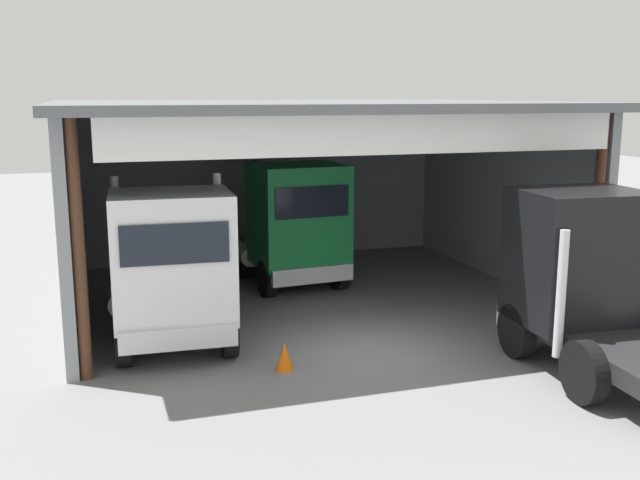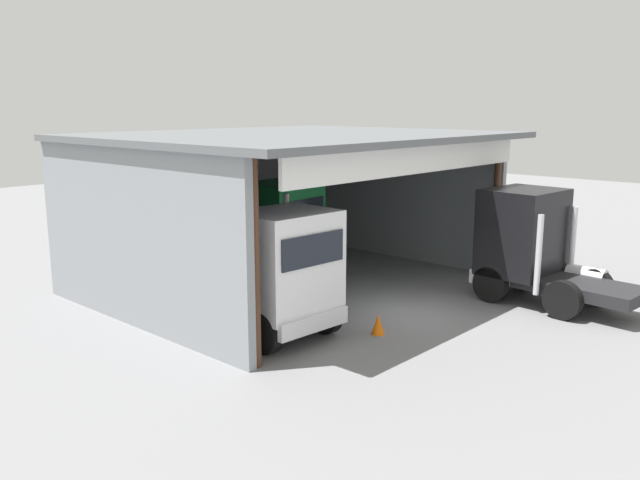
% 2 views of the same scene
% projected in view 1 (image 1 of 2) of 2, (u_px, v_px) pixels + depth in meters
% --- Properties ---
extents(ground_plane, '(80.00, 80.00, 0.00)m').
position_uv_depth(ground_plane, '(368.00, 349.00, 15.69)').
color(ground_plane, slate).
rests_on(ground_plane, ground).
extents(workshop_shed, '(12.66, 10.73, 5.20)m').
position_uv_depth(workshop_shed, '(296.00, 160.00, 20.19)').
color(workshop_shed, gray).
rests_on(workshop_shed, ground).
extents(truck_white_left_bay, '(2.66, 4.88, 3.67)m').
position_uv_depth(truck_white_left_bay, '(171.00, 269.00, 15.37)').
color(truck_white_left_bay, white).
rests_on(truck_white_left_bay, ground).
extents(truck_green_right_bay, '(2.81, 4.81, 3.51)m').
position_uv_depth(truck_green_right_bay, '(294.00, 224.00, 20.42)').
color(truck_green_right_bay, '#197F3D').
rests_on(truck_green_right_bay, ground).
extents(truck_black_center_bay, '(2.65, 5.06, 3.52)m').
position_uv_depth(truck_black_center_bay, '(588.00, 279.00, 14.42)').
color(truck_black_center_bay, black).
rests_on(truck_black_center_bay, ground).
extents(oil_drum, '(0.58, 0.58, 0.87)m').
position_uv_depth(oil_drum, '(329.00, 246.00, 24.26)').
color(oil_drum, '#197233').
rests_on(oil_drum, ground).
extents(tool_cart, '(0.90, 0.60, 1.00)m').
position_uv_depth(tool_cart, '(329.00, 245.00, 24.06)').
color(tool_cart, black).
rests_on(tool_cart, ground).
extents(traffic_cone, '(0.36, 0.36, 0.56)m').
position_uv_depth(traffic_cone, '(285.00, 356.00, 14.47)').
color(traffic_cone, orange).
rests_on(traffic_cone, ground).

